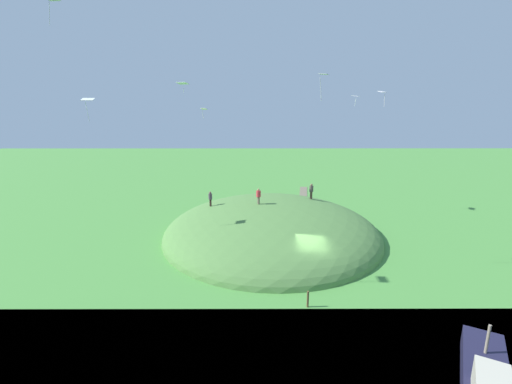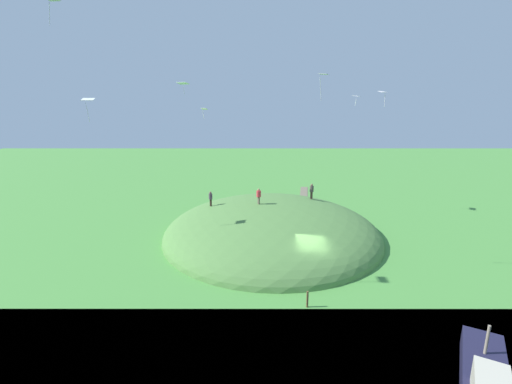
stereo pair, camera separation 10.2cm
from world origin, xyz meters
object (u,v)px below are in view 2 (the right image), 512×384
Objects in this scene: kite_5 at (356,96)px; kite_7 at (383,93)px; mooring_post at (307,299)px; kite_1 at (183,84)px; kite_2 at (204,109)px; kite_4 at (51,0)px; person_watching_kites at (312,189)px; person_with_child at (259,195)px; person_walking_path at (211,197)px; kite_6 at (88,101)px; kite_3 at (323,76)px.

kite_5 is 9.50m from kite_7.
mooring_post is (-21.77, 8.24, -13.23)m from kite_5.
kite_1 reaches higher than mooring_post.
kite_4 is (-21.00, 6.02, 6.76)m from kite_2.
kite_1 reaches higher than person_watching_kites.
person_walking_path is at bearing 47.67° from person_with_child.
kite_2 is 16.62m from kite_6.
kite_4 is 1.12× the size of kite_7.
kite_2 is (9.60, 6.59, 8.24)m from person_with_child.
kite_5 is (3.83, -5.37, 10.16)m from person_watching_kites.
kite_1 is 7.21m from kite_2.
person_with_child is 1.02× the size of person_walking_path.
kite_7 is at bearing -67.97° from kite_4.
kite_1 is 1.02× the size of kite_5.
kite_7 is 19.83m from mooring_post.
person_with_child is 14.97m from kite_7.
person_walking_path is 1.19× the size of kite_5.
kite_1 is 0.99× the size of kite_7.
mooring_post is (-12.27, 8.00, -13.36)m from kite_7.
kite_4 is 24.39m from mooring_post.
kite_5 is at bearing -62.63° from kite_6.
kite_5 reaches higher than person_with_child.
kite_1 is 1.21× the size of mooring_post.
kite_4 is at bearing 112.03° from kite_7.
person_with_child is 14.83m from mooring_post.
person_with_child reaches higher than person_watching_kites.
kite_3 reaches higher than person_watching_kites.
kite_5 is (7.68, -11.33, 9.76)m from person_with_child.
kite_1 is 0.72× the size of kite_3.
kite_6 reaches higher than person_with_child.
kite_1 is 0.88× the size of kite_4.
kite_2 is 28.14m from mooring_post.
kite_5 is 0.97× the size of kite_7.
kite_3 is (-11.77, 1.34, 11.28)m from person_watching_kites.
kite_1 is 19.46m from kite_7.
kite_3 is 18.05m from kite_4.
kite_7 is (6.10, -6.48, -1.00)m from kite_3.
kite_4 is at bearing -74.59° from person_walking_path.
kite_1 reaches higher than kite_7.
kite_5 reaches higher than mooring_post.
kite_6 is (2.58, 18.43, -1.70)m from kite_3.
person_watching_kites is 12.11m from kite_5.
kite_3 is at bearing 2.65° from person_walking_path.
mooring_post is (-6.17, 1.52, -14.35)m from kite_3.
kite_1 is at bearing 32.35° from mooring_post.
kite_7 is at bearing -122.83° from kite_2.
kite_1 is at bearing -166.59° from person_walking_path.
person_walking_path is (1.28, 5.05, -0.60)m from person_with_child.
person_walking_path is 12.24m from kite_2.
kite_5 is (6.41, -16.38, 10.35)m from person_walking_path.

